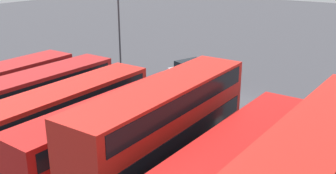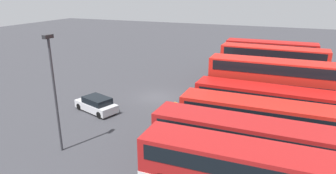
# 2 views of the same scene
# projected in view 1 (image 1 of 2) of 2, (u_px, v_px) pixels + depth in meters

# --- Properties ---
(ground_plane) EXTENTS (140.00, 140.00, 0.00)m
(ground_plane) POSITION_uv_depth(u_px,v_px,m) (231.00, 101.00, 28.57)
(ground_plane) COLOR #38383D
(bus_double_decker_second) EXTENTS (2.84, 11.79, 4.55)m
(bus_double_decker_second) POSITION_uv_depth(u_px,v_px,m) (319.00, 168.00, 14.80)
(bus_double_decker_second) COLOR red
(bus_double_decker_second) RESTS_ON ground
(bus_single_deck_third) EXTENTS (2.74, 11.61, 2.95)m
(bus_single_deck_third) POSITION_uv_depth(u_px,v_px,m) (239.00, 161.00, 16.93)
(bus_single_deck_third) COLOR #B71411
(bus_single_deck_third) RESTS_ON ground
(bus_double_decker_fourth) EXTENTS (2.76, 11.49, 4.55)m
(bus_double_decker_fourth) POSITION_uv_depth(u_px,v_px,m) (165.00, 126.00, 18.41)
(bus_double_decker_fourth) COLOR red
(bus_double_decker_fourth) RESTS_ON ground
(bus_single_deck_fifth) EXTENTS (2.86, 12.02, 2.95)m
(bus_single_deck_fifth) POSITION_uv_depth(u_px,v_px,m) (113.00, 125.00, 20.57)
(bus_single_deck_fifth) COLOR #B71411
(bus_single_deck_fifth) RESTS_ON ground
(bus_single_deck_sixth) EXTENTS (2.68, 11.93, 2.95)m
(bus_single_deck_sixth) POSITION_uv_depth(u_px,v_px,m) (67.00, 109.00, 22.67)
(bus_single_deck_sixth) COLOR red
(bus_single_deck_sixth) RESTS_ON ground
(bus_single_deck_seventh) EXTENTS (2.66, 11.55, 2.95)m
(bus_single_deck_seventh) POSITION_uv_depth(u_px,v_px,m) (37.00, 93.00, 25.34)
(bus_single_deck_seventh) COLOR #A51919
(bus_single_deck_seventh) RESTS_ON ground
(bus_single_deck_far_end) EXTENTS (2.75, 10.55, 2.95)m
(bus_single_deck_far_end) POSITION_uv_depth(u_px,v_px,m) (4.00, 85.00, 26.99)
(bus_single_deck_far_end) COLOR #A51919
(bus_single_deck_far_end) RESTS_ON ground
(car_hatchback_silver) EXTENTS (3.02, 4.59, 1.43)m
(car_hatchback_silver) POSITION_uv_depth(u_px,v_px,m) (192.00, 68.00, 34.26)
(car_hatchback_silver) COLOR silver
(car_hatchback_silver) RESTS_ON ground
(lamp_post_tall) EXTENTS (0.70, 0.30, 8.10)m
(lamp_post_tall) POSITION_uv_depth(u_px,v_px,m) (119.00, 18.00, 35.24)
(lamp_post_tall) COLOR #38383D
(lamp_post_tall) RESTS_ON ground
(waste_bin_yellow) EXTENTS (0.60, 0.60, 0.95)m
(waste_bin_yellow) POSITION_uv_depth(u_px,v_px,m) (171.00, 98.00, 27.76)
(waste_bin_yellow) COLOR yellow
(waste_bin_yellow) RESTS_ON ground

